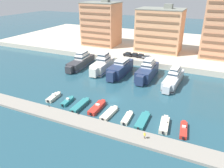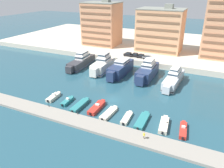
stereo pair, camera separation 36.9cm
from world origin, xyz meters
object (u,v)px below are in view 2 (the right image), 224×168
(motorboat_teal_mid_left, at_px, (80,105))
(car_black_left, at_px, (135,55))
(motorboat_cream_far_left, at_px, (54,97))
(motorboat_teal_mid_right, at_px, (142,121))
(motorboat_cream_center, at_px, (109,113))
(motorboat_cream_center_right, at_px, (127,118))
(motorboat_red_far_right, at_px, (183,130))
(yacht_navy_center_left, at_px, (147,71))
(pedestrian_near_edge, at_px, (144,135))
(yacht_navy_mid_left, at_px, (120,68))
(car_grey_center_left, at_px, (147,57))
(yacht_silver_center, at_px, (174,78))
(yacht_charcoal_far_left, at_px, (81,61))
(motorboat_cream_right, at_px, (164,125))
(car_black_mid_left, at_px, (141,56))
(yacht_ivory_left, at_px, (103,65))
(motorboat_teal_left, at_px, (67,101))
(car_black_far_left, at_px, (128,54))
(motorboat_red_center_left, at_px, (97,107))

(motorboat_teal_mid_left, relative_size, car_black_left, 2.05)
(motorboat_cream_far_left, height_order, motorboat_teal_mid_right, motorboat_cream_far_left)
(motorboat_cream_center, xyz_separation_m, motorboat_teal_mid_right, (9.06, 0.40, 0.03))
(motorboat_cream_center_right, bearing_deg, motorboat_teal_mid_right, 5.85)
(motorboat_red_far_right, bearing_deg, yacht_navy_center_left, 121.12)
(pedestrian_near_edge, bearing_deg, yacht_navy_mid_left, 120.50)
(car_black_left, bearing_deg, pedestrian_near_edge, -68.34)
(car_grey_center_left, bearing_deg, yacht_silver_center, -48.81)
(pedestrian_near_edge, bearing_deg, yacht_charcoal_far_left, 137.14)
(motorboat_cream_right, bearing_deg, pedestrian_near_edge, -111.07)
(yacht_navy_center_left, bearing_deg, car_grey_center_left, 106.78)
(motorboat_teal_mid_right, bearing_deg, car_black_mid_left, 108.73)
(motorboat_cream_far_left, relative_size, motorboat_cream_center_right, 0.98)
(motorboat_cream_far_left, bearing_deg, car_grey_center_left, 69.25)
(car_black_left, height_order, car_grey_center_left, same)
(yacht_navy_center_left, relative_size, car_black_mid_left, 4.52)
(motorboat_teal_mid_right, bearing_deg, motorboat_cream_far_left, 178.66)
(motorboat_cream_center, bearing_deg, car_black_mid_left, 97.51)
(motorboat_teal_mid_left, bearing_deg, yacht_ivory_left, 105.03)
(yacht_charcoal_far_left, xyz_separation_m, motorboat_teal_mid_right, (36.49, -29.35, -1.74))
(motorboat_cream_center, bearing_deg, motorboat_cream_right, 3.09)
(motorboat_teal_left, bearing_deg, car_black_far_left, 87.46)
(yacht_navy_center_left, distance_m, motorboat_cream_right, 31.66)
(motorboat_red_center_left, height_order, motorboat_cream_right, motorboat_cream_right)
(yacht_navy_mid_left, bearing_deg, pedestrian_near_edge, -59.50)
(yacht_ivory_left, xyz_separation_m, motorboat_red_far_right, (35.68, -28.15, -2.06))
(pedestrian_near_edge, bearing_deg, car_black_far_left, 114.76)
(motorboat_teal_mid_left, distance_m, motorboat_red_center_left, 4.95)
(motorboat_teal_mid_right, relative_size, car_grey_center_left, 2.05)
(motorboat_red_center_left, distance_m, motorboat_red_far_right, 23.16)
(motorboat_red_center_left, height_order, pedestrian_near_edge, pedestrian_near_edge)
(yacht_charcoal_far_left, xyz_separation_m, motorboat_teal_left, (13.63, -29.04, -1.70))
(motorboat_teal_mid_right, height_order, motorboat_cream_right, motorboat_cream_right)
(yacht_charcoal_far_left, height_order, yacht_ivory_left, yacht_ivory_left)
(yacht_charcoal_far_left, relative_size, motorboat_teal_mid_left, 2.35)
(yacht_ivory_left, relative_size, motorboat_red_center_left, 2.07)
(yacht_ivory_left, relative_size, motorboat_teal_mid_right, 2.04)
(yacht_ivory_left, xyz_separation_m, motorboat_cream_right, (31.18, -28.03, -2.01))
(car_grey_center_left, bearing_deg, motorboat_teal_mid_left, -98.10)
(yacht_ivory_left, bearing_deg, car_black_mid_left, 54.88)
(yacht_navy_mid_left, bearing_deg, motorboat_cream_center, -72.66)
(motorboat_red_far_right, height_order, car_black_mid_left, car_black_mid_left)
(car_grey_center_left, bearing_deg, car_black_left, 171.36)
(yacht_ivory_left, xyz_separation_m, motorboat_red_center_left, (12.52, -27.61, -2.01))
(motorboat_cream_far_left, xyz_separation_m, car_black_left, (10.37, 43.72, 2.78))
(motorboat_cream_right, distance_m, car_grey_center_left, 46.53)
(motorboat_teal_left, bearing_deg, yacht_ivory_left, 96.07)
(motorboat_teal_left, bearing_deg, yacht_navy_center_left, 62.21)
(car_grey_center_left, bearing_deg, motorboat_cream_center_right, -79.70)
(yacht_charcoal_far_left, xyz_separation_m, yacht_navy_center_left, (28.85, -0.16, 0.28))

